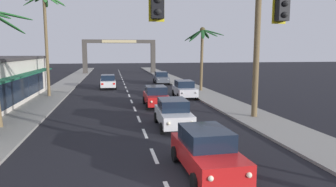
% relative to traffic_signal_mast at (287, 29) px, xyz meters
% --- Properties ---
extents(sidewalk_right, '(3.20, 110.00, 0.14)m').
position_rel_traffic_signal_mast_xyz_m(sidewalk_right, '(4.60, 20.36, -5.08)').
color(sidewalk_right, gray).
rests_on(sidewalk_right, ground).
extents(sidewalk_left, '(3.20, 110.00, 0.14)m').
position_rel_traffic_signal_mast_xyz_m(sidewalk_left, '(-11.00, 20.36, -5.08)').
color(sidewalk_left, gray).
rests_on(sidewalk_left, ground).
extents(lane_markings, '(4.28, 87.35, 0.01)m').
position_rel_traffic_signal_mast_xyz_m(lane_markings, '(-2.79, 20.32, -5.14)').
color(lane_markings, silver).
rests_on(lane_markings, ground).
extents(traffic_signal_mast, '(10.78, 0.41, 7.22)m').
position_rel_traffic_signal_mast_xyz_m(traffic_signal_mast, '(0.00, 0.00, 0.00)').
color(traffic_signal_mast, '#2D2D33').
rests_on(traffic_signal_mast, ground).
extents(sedan_lead_at_stop_bar, '(2.03, 4.48, 1.68)m').
position_rel_traffic_signal_mast_xyz_m(sedan_lead_at_stop_bar, '(-1.55, 2.40, -4.29)').
color(sedan_lead_at_stop_bar, red).
rests_on(sedan_lead_at_stop_bar, ground).
extents(sedan_third_in_queue, '(2.04, 4.49, 1.68)m').
position_rel_traffic_signal_mast_xyz_m(sedan_third_in_queue, '(-1.38, 9.47, -4.29)').
color(sedan_third_in_queue, silver).
rests_on(sedan_third_in_queue, ground).
extents(sedan_fifth_in_queue, '(2.02, 4.48, 1.68)m').
position_rel_traffic_signal_mast_xyz_m(sedan_fifth_in_queue, '(-1.38, 16.54, -4.29)').
color(sedan_fifth_in_queue, red).
rests_on(sedan_fifth_in_queue, ground).
extents(sedan_oncoming_far, '(2.02, 4.48, 1.68)m').
position_rel_traffic_signal_mast_xyz_m(sedan_oncoming_far, '(-5.38, 29.78, -4.29)').
color(sedan_oncoming_far, silver).
rests_on(sedan_oncoming_far, ground).
extents(sedan_parked_nearest_kerb, '(2.07, 4.50, 1.68)m').
position_rel_traffic_signal_mast_xyz_m(sedan_parked_nearest_kerb, '(2.05, 20.82, -4.29)').
color(sedan_parked_nearest_kerb, silver).
rests_on(sedan_parked_nearest_kerb, ground).
extents(sedan_parked_mid_kerb, '(2.06, 4.49, 1.68)m').
position_rel_traffic_signal_mast_xyz_m(sedan_parked_mid_kerb, '(1.91, 34.13, -4.29)').
color(sedan_parked_mid_kerb, '#4C515B').
rests_on(sedan_parked_mid_kerb, ground).
extents(palm_left_third, '(4.01, 4.03, 10.19)m').
position_rel_traffic_signal_mast_xyz_m(palm_left_third, '(-11.06, 23.53, 2.62)').
color(palm_left_third, brown).
rests_on(palm_left_third, ground).
extents(palm_right_second, '(4.45, 4.63, 10.31)m').
position_rel_traffic_signal_mast_xyz_m(palm_right_second, '(4.51, 10.83, 2.09)').
color(palm_right_second, brown).
rests_on(palm_right_second, ground).
extents(palm_right_third, '(4.33, 4.41, 7.16)m').
position_rel_traffic_signal_mast_xyz_m(palm_right_third, '(5.03, 24.93, 0.22)').
color(palm_right_third, brown).
rests_on(palm_right_third, ground).
extents(town_gateway_arch, '(14.63, 0.90, 6.84)m').
position_rel_traffic_signal_mast_xyz_m(town_gateway_arch, '(-3.20, 55.36, -0.73)').
color(town_gateway_arch, '#423D38').
rests_on(town_gateway_arch, ground).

